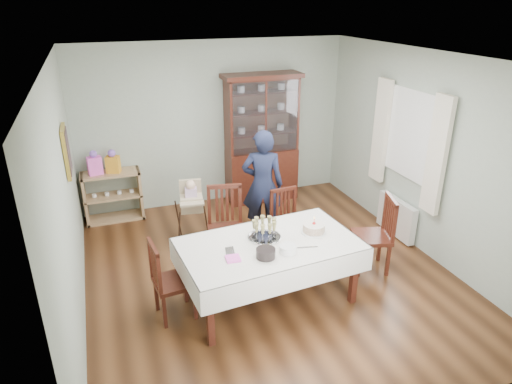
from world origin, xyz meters
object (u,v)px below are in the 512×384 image
sideboard (113,196)px  birthday_cake (314,228)px  china_cabinet (262,137)px  high_chair (192,218)px  gift_bag_orange (113,162)px  chair_far_left (227,242)px  dining_table (269,271)px  champagne_tray (264,232)px  chair_end_right (372,248)px  chair_far_right (288,235)px  woman (263,185)px  chair_end_left (173,294)px  gift_bag_pink (95,164)px

sideboard → birthday_cake: 3.52m
china_cabinet → high_chair: 1.99m
gift_bag_orange → chair_far_left: bearing=-56.1°
dining_table → chair_far_left: size_ratio=1.97×
birthday_cake → champagne_tray: bearing=173.7°
china_cabinet → chair_end_right: (0.56, -2.62, -0.82)m
chair_far_right → high_chair: size_ratio=0.96×
sideboard → chair_far_right: 2.91m
woman → champagne_tray: size_ratio=4.24×
chair_end_right → champagne_tray: (-1.52, -0.06, 0.54)m
chair_far_left → high_chair: chair_far_left is taller
chair_end_left → high_chair: 1.70m
chair_end_left → woman: 2.18m
china_cabinet → gift_bag_pink: bearing=180.0°
chair_end_right → high_chair: 2.53m
chair_end_left → birthday_cake: birthday_cake is taller
china_cabinet → gift_bag_orange: china_cabinet is taller
chair_end_left → china_cabinet: bearing=-43.1°
chair_end_left → champagne_tray: size_ratio=2.43×
chair_far_right → birthday_cake: bearing=-97.7°
chair_far_left → birthday_cake: chair_far_left is taller
china_cabinet → chair_far_left: china_cabinet is taller
sideboard → woman: bearing=-33.2°
chair_far_left → high_chair: size_ratio=1.11×
chair_far_left → champagne_tray: (0.22, -0.81, 0.52)m
chair_far_right → gift_bag_orange: (-2.13, 1.89, 0.69)m
sideboard → high_chair: high_chair is taller
sideboard → high_chair: (1.03, -1.13, -0.03)m
chair_far_right → chair_end_right: (0.87, -0.73, 0.03)m
chair_end_right → birthday_cake: chair_end_right is taller
dining_table → high_chair: size_ratio=2.20×
dining_table → sideboard: (-1.55, 2.82, 0.02)m
champagne_tray → gift_bag_pink: (-1.75, 2.68, 0.13)m
chair_far_left → chair_end_left: 1.20m
chair_far_right → chair_end_left: (-1.73, -0.82, 0.01)m
sideboard → woman: 2.46m
china_cabinet → chair_end_right: bearing=-77.9°
chair_far_left → gift_bag_pink: 2.50m
dining_table → birthday_cake: 0.72m
birthday_cake → high_chair: bearing=124.1°
chair_far_left → woman: bearing=50.1°
chair_far_right → woman: 0.82m
chair_far_left → birthday_cake: bearing=-35.1°
dining_table → champagne_tray: (-0.01, 0.12, 0.45)m
chair_end_left → gift_bag_orange: 2.82m
chair_far_left → chair_end_right: chair_far_left is taller
sideboard → gift_bag_orange: bearing=-18.3°
champagne_tray → gift_bag_pink: gift_bag_pink is taller
dining_table → chair_end_left: 1.11m
sideboard → chair_far_right: size_ratio=0.99×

